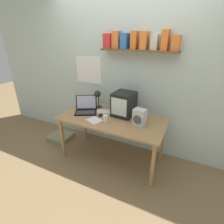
% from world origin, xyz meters
% --- Properties ---
extents(ground_plane, '(12.00, 12.00, 0.00)m').
position_xyz_m(ground_plane, '(0.00, 0.00, 0.00)').
color(ground_plane, olive).
extents(back_wall, '(5.60, 0.24, 2.60)m').
position_xyz_m(back_wall, '(0.00, 0.49, 1.31)').
color(back_wall, silver).
rests_on(back_wall, ground_plane).
extents(corner_desk, '(1.60, 0.76, 0.73)m').
position_xyz_m(corner_desk, '(0.00, 0.00, 0.67)').
color(corner_desk, '#A77C4D').
rests_on(corner_desk, ground_plane).
extents(crt_monitor, '(0.33, 0.35, 0.37)m').
position_xyz_m(crt_monitor, '(0.12, 0.17, 0.92)').
color(crt_monitor, black).
rests_on(crt_monitor, corner_desk).
extents(laptop, '(0.44, 0.42, 0.24)m').
position_xyz_m(laptop, '(-0.49, 0.04, 0.79)').
color(laptop, black).
rests_on(laptop, corner_desk).
extents(desk_lamp, '(0.13, 0.17, 0.32)m').
position_xyz_m(desk_lamp, '(-0.37, 0.21, 0.97)').
color(desk_lamp, '#232326').
rests_on(desk_lamp, corner_desk).
extents(juice_glass, '(0.07, 0.07, 0.11)m').
position_xyz_m(juice_glass, '(-0.02, -0.17, 0.78)').
color(juice_glass, white).
rests_on(juice_glass, corner_desk).
extents(space_heater, '(0.19, 0.15, 0.24)m').
position_xyz_m(space_heater, '(0.43, -0.02, 0.85)').
color(space_heater, silver).
rests_on(space_heater, corner_desk).
extents(computer_mouse, '(0.07, 0.11, 0.03)m').
position_xyz_m(computer_mouse, '(-0.19, -0.02, 0.75)').
color(computer_mouse, black).
rests_on(computer_mouse, corner_desk).
extents(loose_paper_near_laptop, '(0.26, 0.24, 0.00)m').
position_xyz_m(loose_paper_near_laptop, '(-0.20, -0.18, 0.73)').
color(loose_paper_near_laptop, white).
rests_on(loose_paper_near_laptop, corner_desk).
extents(open_notebook, '(0.33, 0.23, 0.00)m').
position_xyz_m(open_notebook, '(-0.21, 0.16, 0.73)').
color(open_notebook, white).
rests_on(open_notebook, corner_desk).
extents(floor_cushion, '(0.39, 0.39, 0.09)m').
position_xyz_m(floor_cushion, '(-1.14, 0.06, 0.05)').
color(floor_cushion, gray).
rests_on(floor_cushion, ground_plane).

